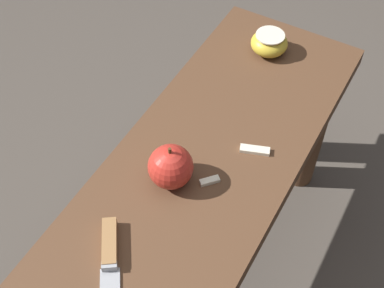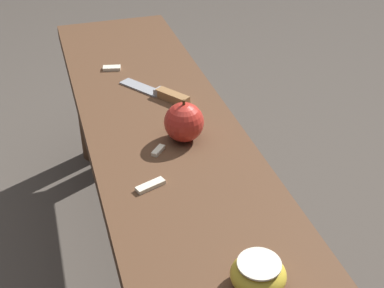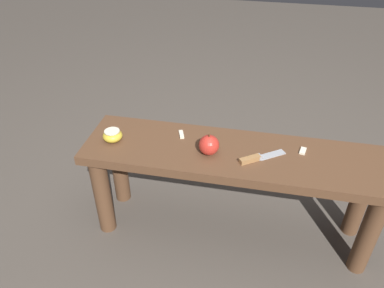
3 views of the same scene
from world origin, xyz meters
TOP-DOWN VIEW (x-y plane):
  - ground_plane at (0.00, 0.00)m, footprint 8.00×8.00m
  - wooden_bench at (0.00, 0.00)m, footprint 1.24×0.33m
  - knife at (0.09, -0.04)m, footprint 0.18×0.14m
  - apple_whole at (-0.10, -0.03)m, footprint 0.08×0.08m
  - apple_cut at (-0.51, -0.02)m, footprint 0.08×0.08m
  - apple_slice_near_knife at (-0.13, 0.03)m, footprint 0.04×0.03m
  - apple_slice_center at (0.27, 0.06)m, footprint 0.03×0.05m
  - apple_slice_near_bowl at (-0.24, 0.07)m, footprint 0.04×0.06m

SIDE VIEW (x-z plane):
  - ground_plane at x=0.00m, z-range 0.00..0.00m
  - wooden_bench at x=0.00m, z-range 0.12..0.58m
  - apple_slice_near_knife at x=-0.13m, z-range 0.46..0.46m
  - apple_slice_center at x=0.27m, z-range 0.46..0.46m
  - apple_slice_near_bowl at x=-0.24m, z-range 0.46..0.46m
  - knife at x=0.09m, z-range 0.45..0.47m
  - apple_cut at x=-0.51m, z-range 0.46..0.50m
  - apple_whole at x=-0.10m, z-range 0.45..0.54m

